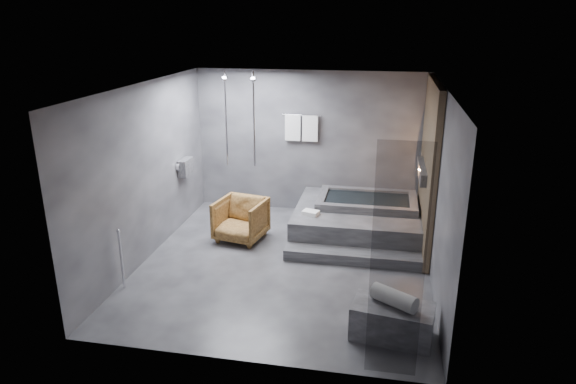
# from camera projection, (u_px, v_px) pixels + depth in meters

# --- Properties ---
(room) EXTENTS (5.00, 5.04, 2.82)m
(room) POSITION_uv_depth(u_px,v_px,m) (313.00, 156.00, 7.80)
(room) COLOR #2B2B2E
(room) RESTS_ON ground
(tub_deck) EXTENTS (2.20, 2.00, 0.50)m
(tub_deck) POSITION_uv_depth(u_px,v_px,m) (357.00, 220.00, 9.29)
(tub_deck) COLOR #303032
(tub_deck) RESTS_ON ground
(tub_step) EXTENTS (2.20, 0.36, 0.18)m
(tub_step) POSITION_uv_depth(u_px,v_px,m) (352.00, 257.00, 8.24)
(tub_step) COLOR #303032
(tub_step) RESTS_ON ground
(concrete_bench) EXTENTS (1.04, 0.68, 0.44)m
(concrete_bench) POSITION_uv_depth(u_px,v_px,m) (392.00, 321.00, 6.27)
(concrete_bench) COLOR #38383B
(concrete_bench) RESTS_ON ground
(driftwood_chair) EXTENTS (0.93, 0.95, 0.74)m
(driftwood_chair) POSITION_uv_depth(u_px,v_px,m) (241.00, 220.00, 9.00)
(driftwood_chair) COLOR #4B2E12
(driftwood_chair) RESTS_ON ground
(rolled_towel) EXTENTS (0.59, 0.48, 0.21)m
(rolled_towel) POSITION_uv_depth(u_px,v_px,m) (394.00, 298.00, 6.17)
(rolled_towel) COLOR silver
(rolled_towel) RESTS_ON concrete_bench
(deck_towel) EXTENTS (0.31, 0.26, 0.07)m
(deck_towel) POSITION_uv_depth(u_px,v_px,m) (311.00, 213.00, 8.86)
(deck_towel) COLOR white
(deck_towel) RESTS_ON tub_deck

